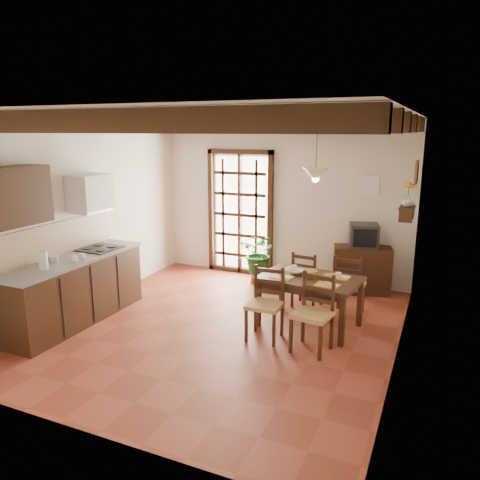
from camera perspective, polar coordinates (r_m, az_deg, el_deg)
The scene contains 25 objects.
ground_plane at distance 6.45m, azimuth -2.29°, elevation -10.66°, with size 5.00×5.00×0.00m, color brown.
room_shell at distance 5.95m, azimuth -2.45°, elevation 5.53°, with size 4.52×5.02×2.81m.
ceiling_beams at distance 5.90m, azimuth -2.53°, elevation 13.97°, with size 4.50×4.34×0.20m.
french_door at distance 8.58m, azimuth 0.02°, elevation 3.61°, with size 1.26×0.11×2.32m.
kitchen_counter at distance 6.89m, azimuth -19.47°, elevation -5.65°, with size 0.64×2.25×1.38m.
upper_cabinet at distance 6.20m, azimuth -25.67°, elevation 4.86°, with size 0.35×0.80×0.70m, color black.
range_hood at distance 7.07m, azimuth -17.78°, elevation 5.47°, with size 0.38×0.60×0.54m.
counter_items at distance 6.81m, azimuth -19.26°, elevation -1.57°, with size 0.50×1.43×0.25m.
dining_table at distance 6.37m, azimuth 8.50°, elevation -5.25°, with size 1.39×0.99×0.70m.
chair_near_left at distance 6.05m, azimuth 3.04°, elevation -9.36°, with size 0.44×0.42×0.92m.
chair_near_right at distance 5.80m, azimuth 8.77°, elevation -10.50°, with size 0.49×0.47×0.95m.
chair_far_left at distance 7.17m, azimuth 8.12°, elevation -5.96°, with size 0.44×0.42×0.86m.
chair_far_right at distance 6.95m, azimuth 13.04°, elevation -6.68°, with size 0.43×0.41×0.91m.
table_setting at distance 6.35m, azimuth 8.52°, elevation -4.66°, with size 0.94×0.63×0.09m.
table_bowl at distance 6.46m, azimuth 6.82°, elevation -3.84°, with size 0.22×0.22×0.05m, color white.
sideboard at distance 7.92m, azimuth 14.62°, elevation -3.53°, with size 0.91×0.41×0.77m, color black.
crt_tv at distance 7.77m, azimuth 14.86°, elevation 0.53°, with size 0.53×0.51×0.38m.
fuse_box at distance 7.90m, azimuth 15.68°, elevation 6.48°, with size 0.25×0.03×0.32m, color white.
plant_pot at distance 8.21m, azimuth 2.42°, elevation -4.51°, with size 0.34×0.34×0.21m, color maroon.
potted_plant at distance 8.08m, azimuth 2.46°, elevation -1.41°, with size 1.67×1.43×1.87m, color #144C19.
wall_shelf at distance 6.99m, azimuth 19.68°, elevation 3.40°, with size 0.20×0.42×0.20m.
shelf_vase at distance 6.97m, azimuth 19.77°, elevation 4.52°, with size 0.15×0.15×0.15m, color #B2BFB2.
shelf_flowers at distance 6.95m, azimuth 19.90°, elevation 6.21°, with size 0.14×0.14×0.36m.
framed_picture at distance 6.92m, azimuth 20.72°, elevation 7.73°, with size 0.03×0.32×0.32m.
pendant_lamp at distance 6.16m, azimuth 9.22°, elevation 8.09°, with size 0.36×0.36×0.84m.
Camera 1 is at (2.61, -5.29, 2.62)m, focal length 35.00 mm.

